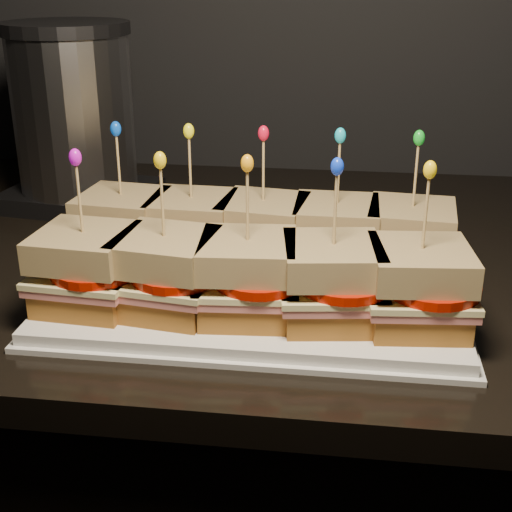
# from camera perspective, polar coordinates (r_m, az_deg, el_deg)

# --- Properties ---
(granite_slab) EXTENTS (2.23, 0.75, 0.03)m
(granite_slab) POSITION_cam_1_polar(r_m,az_deg,el_deg) (0.94, -1.35, 0.10)
(granite_slab) COLOR black
(granite_slab) RESTS_ON cabinet
(platter) EXTENTS (0.43, 0.26, 0.02)m
(platter) POSITION_cam_1_polar(r_m,az_deg,el_deg) (0.77, 0.00, -3.17)
(platter) COLOR white
(platter) RESTS_ON granite_slab
(platter_rim) EXTENTS (0.44, 0.28, 0.01)m
(platter_rim) POSITION_cam_1_polar(r_m,az_deg,el_deg) (0.77, 0.00, -3.57)
(platter_rim) COLOR white
(platter_rim) RESTS_ON granite_slab
(sandwich_0_bread_bot) EXTENTS (0.10, 0.10, 0.02)m
(sandwich_0_bread_bot) POSITION_cam_1_polar(r_m,az_deg,el_deg) (0.85, -10.44, 0.60)
(sandwich_0_bread_bot) COLOR brown
(sandwich_0_bread_bot) RESTS_ON platter
(sandwich_0_ham) EXTENTS (0.11, 0.10, 0.01)m
(sandwich_0_ham) POSITION_cam_1_polar(r_m,az_deg,el_deg) (0.84, -10.52, 1.64)
(sandwich_0_ham) COLOR #BE625C
(sandwich_0_ham) RESTS_ON sandwich_0_bread_bot
(sandwich_0_cheese) EXTENTS (0.11, 0.11, 0.01)m
(sandwich_0_cheese) POSITION_cam_1_polar(r_m,az_deg,el_deg) (0.84, -10.56, 2.08)
(sandwich_0_cheese) COLOR beige
(sandwich_0_cheese) RESTS_ON sandwich_0_ham
(sandwich_0_tomato) EXTENTS (0.09, 0.09, 0.01)m
(sandwich_0_tomato) POSITION_cam_1_polar(r_m,az_deg,el_deg) (0.83, -9.92, 2.39)
(sandwich_0_tomato) COLOR #B01504
(sandwich_0_tomato) RESTS_ON sandwich_0_cheese
(sandwich_0_bread_top) EXTENTS (0.10, 0.10, 0.03)m
(sandwich_0_bread_top) POSITION_cam_1_polar(r_m,az_deg,el_deg) (0.83, -10.69, 3.86)
(sandwich_0_bread_top) COLOR #4E2E0C
(sandwich_0_bread_top) RESTS_ON sandwich_0_tomato
(sandwich_0_pick) EXTENTS (0.00, 0.00, 0.09)m
(sandwich_0_pick) POSITION_cam_1_polar(r_m,az_deg,el_deg) (0.82, -10.92, 6.88)
(sandwich_0_pick) COLOR tan
(sandwich_0_pick) RESTS_ON sandwich_0_bread_top
(sandwich_0_frill) EXTENTS (0.01, 0.01, 0.02)m
(sandwich_0_frill) POSITION_cam_1_polar(r_m,az_deg,el_deg) (0.81, -11.16, 9.95)
(sandwich_0_frill) COLOR blue
(sandwich_0_frill) RESTS_ON sandwich_0_pick
(sandwich_1_bread_bot) EXTENTS (0.09, 0.09, 0.02)m
(sandwich_1_bread_bot) POSITION_cam_1_polar(r_m,az_deg,el_deg) (0.83, -5.05, 0.33)
(sandwich_1_bread_bot) COLOR brown
(sandwich_1_bread_bot) RESTS_ON platter
(sandwich_1_ham) EXTENTS (0.10, 0.10, 0.01)m
(sandwich_1_ham) POSITION_cam_1_polar(r_m,az_deg,el_deg) (0.82, -5.09, 1.39)
(sandwich_1_ham) COLOR #BE625C
(sandwich_1_ham) RESTS_ON sandwich_1_bread_bot
(sandwich_1_cheese) EXTENTS (0.10, 0.10, 0.01)m
(sandwich_1_cheese) POSITION_cam_1_polar(r_m,az_deg,el_deg) (0.82, -5.11, 1.85)
(sandwich_1_cheese) COLOR beige
(sandwich_1_cheese) RESTS_ON sandwich_1_ham
(sandwich_1_tomato) EXTENTS (0.09, 0.09, 0.01)m
(sandwich_1_tomato) POSITION_cam_1_polar(r_m,az_deg,el_deg) (0.81, -4.39, 2.16)
(sandwich_1_tomato) COLOR #B01504
(sandwich_1_tomato) RESTS_ON sandwich_1_cheese
(sandwich_1_bread_top) EXTENTS (0.09, 0.09, 0.03)m
(sandwich_1_bread_top) POSITION_cam_1_polar(r_m,az_deg,el_deg) (0.81, -5.18, 3.67)
(sandwich_1_bread_top) COLOR #4E2E0C
(sandwich_1_bread_top) RESTS_ON sandwich_1_tomato
(sandwich_1_pick) EXTENTS (0.00, 0.00, 0.09)m
(sandwich_1_pick) POSITION_cam_1_polar(r_m,az_deg,el_deg) (0.80, -5.29, 6.77)
(sandwich_1_pick) COLOR tan
(sandwich_1_pick) RESTS_ON sandwich_1_bread_top
(sandwich_1_frill) EXTENTS (0.01, 0.01, 0.02)m
(sandwich_1_frill) POSITION_cam_1_polar(r_m,az_deg,el_deg) (0.79, -5.41, 9.93)
(sandwich_1_frill) COLOR #FCEF13
(sandwich_1_frill) RESTS_ON sandwich_1_pick
(sandwich_2_bread_bot) EXTENTS (0.10, 0.10, 0.02)m
(sandwich_2_bread_bot) POSITION_cam_1_polar(r_m,az_deg,el_deg) (0.81, 0.56, 0.05)
(sandwich_2_bread_bot) COLOR brown
(sandwich_2_bread_bot) RESTS_ON platter
(sandwich_2_ham) EXTENTS (0.11, 0.11, 0.01)m
(sandwich_2_ham) POSITION_cam_1_polar(r_m,az_deg,el_deg) (0.81, 0.57, 1.12)
(sandwich_2_ham) COLOR #BE625C
(sandwich_2_ham) RESTS_ON sandwich_2_bread_bot
(sandwich_2_cheese) EXTENTS (0.11, 0.11, 0.01)m
(sandwich_2_cheese) POSITION_cam_1_polar(r_m,az_deg,el_deg) (0.81, 0.57, 1.59)
(sandwich_2_cheese) COLOR beige
(sandwich_2_cheese) RESTS_ON sandwich_2_ham
(sandwich_2_tomato) EXTENTS (0.09, 0.09, 0.01)m
(sandwich_2_tomato) POSITION_cam_1_polar(r_m,az_deg,el_deg) (0.80, 1.38, 1.90)
(sandwich_2_tomato) COLOR #B01504
(sandwich_2_tomato) RESTS_ON sandwich_2_cheese
(sandwich_2_bread_top) EXTENTS (0.10, 0.10, 0.03)m
(sandwich_2_bread_top) POSITION_cam_1_polar(r_m,az_deg,el_deg) (0.80, 0.58, 3.44)
(sandwich_2_bread_top) COLOR #4E2E0C
(sandwich_2_bread_top) RESTS_ON sandwich_2_tomato
(sandwich_2_pick) EXTENTS (0.00, 0.00, 0.09)m
(sandwich_2_pick) POSITION_cam_1_polar(r_m,az_deg,el_deg) (0.78, 0.59, 6.58)
(sandwich_2_pick) COLOR tan
(sandwich_2_pick) RESTS_ON sandwich_2_bread_top
(sandwich_2_frill) EXTENTS (0.01, 0.01, 0.02)m
(sandwich_2_frill) POSITION_cam_1_polar(r_m,az_deg,el_deg) (0.77, 0.60, 9.80)
(sandwich_2_frill) COLOR red
(sandwich_2_frill) RESTS_ON sandwich_2_pick
(sandwich_3_bread_bot) EXTENTS (0.09, 0.09, 0.02)m
(sandwich_3_bread_bot) POSITION_cam_1_polar(r_m,az_deg,el_deg) (0.81, 6.30, -0.24)
(sandwich_3_bread_bot) COLOR brown
(sandwich_3_bread_bot) RESTS_ON platter
(sandwich_3_ham) EXTENTS (0.10, 0.10, 0.01)m
(sandwich_3_ham) POSITION_cam_1_polar(r_m,az_deg,el_deg) (0.80, 6.35, 0.84)
(sandwich_3_ham) COLOR #BE625C
(sandwich_3_ham) RESTS_ON sandwich_3_bread_bot
(sandwich_3_cheese) EXTENTS (0.10, 0.10, 0.01)m
(sandwich_3_cheese) POSITION_cam_1_polar(r_m,az_deg,el_deg) (0.80, 6.37, 1.30)
(sandwich_3_cheese) COLOR beige
(sandwich_3_cheese) RESTS_ON sandwich_3_ham
(sandwich_3_tomato) EXTENTS (0.09, 0.09, 0.01)m
(sandwich_3_tomato) POSITION_cam_1_polar(r_m,az_deg,el_deg) (0.79, 7.25, 1.61)
(sandwich_3_tomato) COLOR #B01504
(sandwich_3_tomato) RESTS_ON sandwich_3_cheese
(sandwich_3_bread_top) EXTENTS (0.09, 0.09, 0.03)m
(sandwich_3_bread_top) POSITION_cam_1_polar(r_m,az_deg,el_deg) (0.79, 6.46, 3.16)
(sandwich_3_bread_top) COLOR #4E2E0C
(sandwich_3_bread_top) RESTS_ON sandwich_3_tomato
(sandwich_3_pick) EXTENTS (0.00, 0.00, 0.09)m
(sandwich_3_pick) POSITION_cam_1_polar(r_m,az_deg,el_deg) (0.78, 6.61, 6.32)
(sandwich_3_pick) COLOR tan
(sandwich_3_pick) RESTS_ON sandwich_3_bread_top
(sandwich_3_frill) EXTENTS (0.01, 0.01, 0.02)m
(sandwich_3_frill) POSITION_cam_1_polar(r_m,az_deg,el_deg) (0.77, 6.76, 9.55)
(sandwich_3_frill) COLOR #17B2CB
(sandwich_3_frill) RESTS_ON sandwich_3_pick
(sandwich_4_bread_bot) EXTENTS (0.10, 0.10, 0.02)m
(sandwich_4_bread_bot) POSITION_cam_1_polar(r_m,az_deg,el_deg) (0.81, 12.06, -0.53)
(sandwich_4_bread_bot) COLOR brown
(sandwich_4_bread_bot) RESTS_ON platter
(sandwich_4_ham) EXTENTS (0.11, 0.10, 0.01)m
(sandwich_4_ham) POSITION_cam_1_polar(r_m,az_deg,el_deg) (0.81, 12.15, 0.54)
(sandwich_4_ham) COLOR #BE625C
(sandwich_4_ham) RESTS_ON sandwich_4_bread_bot
(sandwich_4_cheese) EXTENTS (0.11, 0.11, 0.01)m
(sandwich_4_cheese) POSITION_cam_1_polar(r_m,az_deg,el_deg) (0.80, 12.19, 1.01)
(sandwich_4_cheese) COLOR beige
(sandwich_4_cheese) RESTS_ON sandwich_4_ham
(sandwich_4_tomato) EXTENTS (0.09, 0.09, 0.01)m
(sandwich_4_tomato) POSITION_cam_1_polar(r_m,az_deg,el_deg) (0.80, 13.12, 1.30)
(sandwich_4_tomato) COLOR #B01504
(sandwich_4_tomato) RESTS_ON sandwich_4_cheese
(sandwich_4_bread_top) EXTENTS (0.10, 0.10, 0.03)m
(sandwich_4_bread_top) POSITION_cam_1_polar(r_m,az_deg,el_deg) (0.79, 12.35, 2.85)
(sandwich_4_bread_top) COLOR #4E2E0C
(sandwich_4_bread_top) RESTS_ON sandwich_4_tomato
(sandwich_4_pick) EXTENTS (0.00, 0.00, 0.09)m
(sandwich_4_pick) POSITION_cam_1_polar(r_m,az_deg,el_deg) (0.78, 12.63, 5.99)
(sandwich_4_pick) COLOR tan
(sandwich_4_pick) RESTS_ON sandwich_4_bread_top
(sandwich_4_frill) EXTENTS (0.01, 0.01, 0.02)m
(sandwich_4_frill) POSITION_cam_1_polar(r_m,az_deg,el_deg) (0.77, 12.91, 9.20)
(sandwich_4_frill) COLOR green
(sandwich_4_frill) RESTS_ON sandwich_4_pick
(sandwich_5_bread_bot) EXTENTS (0.10, 0.10, 0.02)m
(sandwich_5_bread_bot) POSITION_cam_1_polar(r_m,az_deg,el_deg) (0.74, -13.23, -2.92)
(sandwich_5_bread_bot) COLOR brown
(sandwich_5_bread_bot) RESTS_ON platter
(sandwich_5_ham) EXTENTS (0.11, 0.10, 0.01)m
(sandwich_5_ham) POSITION_cam_1_polar(r_m,az_deg,el_deg) (0.74, -13.34, -1.77)
(sandwich_5_ham) COLOR #BE625C
(sandwich_5_ham) RESTS_ON sandwich_5_bread_bot
(sandwich_5_cheese) EXTENTS (0.11, 0.10, 0.01)m
(sandwich_5_cheese) POSITION_cam_1_polar(r_m,az_deg,el_deg) (0.73, -13.39, -1.27)
(sandwich_5_cheese) COLOR beige
(sandwich_5_cheese) RESTS_ON sandwich_5_ham
(sandwich_5_tomato) EXTENTS (0.09, 0.09, 0.01)m
(sandwich_5_tomato) POSITION_cam_1_polar(r_m,az_deg,el_deg) (0.72, -12.71, -0.97)
(sandwich_5_tomato) COLOR #B01504
(sandwich_5_tomato) RESTS_ON sandwich_5_cheese
(sandwich_5_bread_top) EXTENTS (0.10, 0.10, 0.03)m
(sandwich_5_bread_top) POSITION_cam_1_polar(r_m,az_deg,el_deg) (0.72, -13.58, 0.73)
(sandwich_5_bread_top) COLOR #4E2E0C
(sandwich_5_bread_top) RESTS_ON sandwich_5_tomato
(sandwich_5_pick) EXTENTS (0.00, 0.00, 0.09)m
(sandwich_5_pick) POSITION_cam_1_polar(r_m,az_deg,el_deg) (0.71, -13.92, 4.15)
(sandwich_5_pick) COLOR tan
(sandwich_5_pick) RESTS_ON sandwich_5_bread_top
(sandwich_5_frill) EXTENTS (0.01, 0.01, 0.02)m
(sandwich_5_frill) POSITION_cam_1_polar(r_m,az_deg,el_deg) (0.70, -14.27, 7.66)
(sandwich_5_frill) COLOR #C70FC9
(sandwich_5_frill) RESTS_ON sandwich_5_pick
(sandwich_6_bread_bot) EXTENTS (0.10, 0.10, 0.02)m
(sandwich_6_bread_bot) POSITION_cam_1_polar(r_m,az_deg,el_deg) (0.72, -7.11, -3.35)
(sandwich_6_bread_bot) COLOR brown
(sandwich_6_bread_bot) RESTS_ON platter
(sandwich_6_ham) EXTENTS (0.11, 0.11, 0.01)m
(sandwich_6_ham) POSITION_cam_1_polar(r_m,az_deg,el_deg) (0.71, -7.18, -2.16)
(sandwich_6_ham) COLOR #BE625C
(sandwich_6_ham) RESTS_ON sandwich_6_bread_bot
(sandwich_6_cheese) EXTENTS (0.11, 0.11, 0.01)m
(sandwich_6_cheese) POSITION_cam_1_polar(r_m,az_deg,el_deg) (0.71, -7.20, -1.64)
(sandwich_6_cheese) COLOR beige
(sandwich_6_cheese) RESTS_ON sandwich_6_ham
(sandwich_6_tomato) EXTENTS (0.09, 0.09, 0.01)m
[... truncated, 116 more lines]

